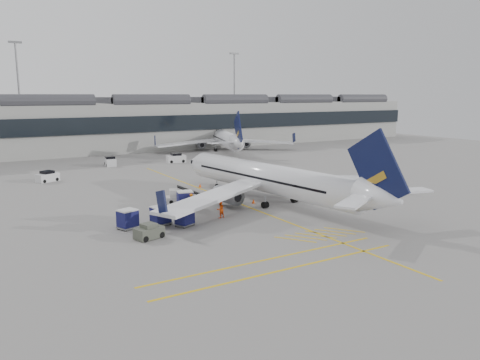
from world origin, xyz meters
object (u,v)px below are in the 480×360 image
airliner_main (271,179)px  ramp_agent_a (192,202)px  belt_loader (183,197)px  ramp_agent_b (220,209)px  pushback_tug (149,232)px  baggage_cart_a (160,215)px

airliner_main → ramp_agent_a: bearing=166.8°
airliner_main → ramp_agent_a: airliner_main is taller
belt_loader → ramp_agent_a: bearing=-80.5°
ramp_agent_b → pushback_tug: ramp_agent_b is taller
airliner_main → pushback_tug: 18.91m
airliner_main → pushback_tug: size_ratio=13.05×
belt_loader → ramp_agent_b: size_ratio=2.79×
belt_loader → airliner_main: bearing=-11.7°
ramp_agent_b → ramp_agent_a: bearing=-84.2°
airliner_main → belt_loader: size_ratio=7.15×
baggage_cart_a → ramp_agent_b: size_ratio=1.12×
belt_loader → baggage_cart_a: bearing=-106.1°
baggage_cart_a → pushback_tug: (-2.58, -3.71, -0.41)m
belt_loader → baggage_cart_a: 10.18m
ramp_agent_a → ramp_agent_b: size_ratio=1.08×
ramp_agent_b → pushback_tug: (-9.07, -3.05, -0.31)m
ramp_agent_a → ramp_agent_b: 4.45m
baggage_cart_a → ramp_agent_a: (5.18, 3.59, -0.03)m
baggage_cart_a → pushback_tug: size_ratio=0.74×
belt_loader → ramp_agent_b: bearing=-66.8°
baggage_cart_a → pushback_tug: bearing=-135.9°
airliner_main → pushback_tug: (-17.73, -6.16, -2.28)m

